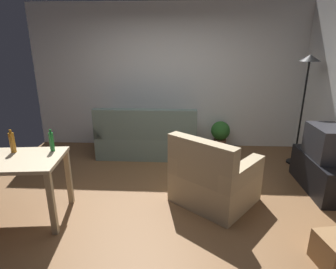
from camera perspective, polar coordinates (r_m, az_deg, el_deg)
ground_plane at (r=3.73m, az=-2.01°, el=-13.57°), size 5.20×4.40×0.02m
wall_rear at (r=5.41m, az=-0.07°, el=11.71°), size 5.20×0.10×2.70m
couch at (r=5.07m, az=-4.29°, el=-0.88°), size 1.76×0.84×0.92m
tv_stand at (r=4.42m, az=29.23°, el=-7.09°), size 0.44×1.10×0.48m
tv at (r=4.27m, az=30.20°, el=-1.46°), size 0.41×0.60×0.44m
torchiere_lamp at (r=4.94m, az=26.82°, el=9.96°), size 0.32×0.32×1.81m
desk at (r=3.55m, az=-30.50°, el=-5.96°), size 1.27×0.83×0.76m
potted_plant at (r=5.36m, az=10.81°, el=0.19°), size 0.36×0.36×0.57m
armchair at (r=3.58m, az=9.29°, el=-9.18°), size 1.23×1.22×0.92m
bottle_amber at (r=3.63m, az=-29.61°, el=-1.42°), size 0.06×0.06×0.27m
bottle_green at (r=3.48m, az=-23.01°, el=-1.35°), size 0.05×0.05×0.26m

